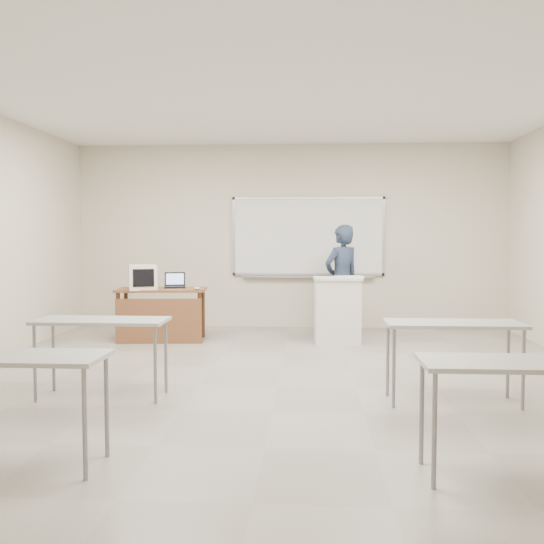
# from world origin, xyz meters

# --- Properties ---
(floor) EXTENTS (7.00, 8.00, 0.01)m
(floor) POSITION_xyz_m (0.00, 0.00, -0.01)
(floor) COLOR gray
(floor) RESTS_ON ground
(whiteboard) EXTENTS (2.48, 0.10, 1.31)m
(whiteboard) POSITION_xyz_m (0.30, 3.97, 1.48)
(whiteboard) COLOR white
(whiteboard) RESTS_ON floor
(student_desks) EXTENTS (4.40, 2.20, 0.73)m
(student_desks) POSITION_xyz_m (-0.00, -1.35, 0.67)
(student_desks) COLOR gray
(student_desks) RESTS_ON floor
(instructor_desk) EXTENTS (1.26, 0.63, 0.75)m
(instructor_desk) POSITION_xyz_m (-1.80, 2.49, 0.52)
(instructor_desk) COLOR brown
(instructor_desk) RESTS_ON floor
(podium) EXTENTS (0.66, 0.48, 0.92)m
(podium) POSITION_xyz_m (0.71, 2.57, 0.46)
(podium) COLOR white
(podium) RESTS_ON floor
(crt_monitor) EXTENTS (0.38, 0.43, 0.36)m
(crt_monitor) POSITION_xyz_m (-2.05, 2.48, 0.92)
(crt_monitor) COLOR beige
(crt_monitor) RESTS_ON instructor_desk
(laptop) EXTENTS (0.30, 0.28, 0.22)m
(laptop) POSITION_xyz_m (-1.63, 2.75, 0.80)
(laptop) COLOR black
(laptop) RESTS_ON instructor_desk
(mouse) EXTENTS (0.11, 0.08, 0.04)m
(mouse) POSITION_xyz_m (-1.25, 2.40, 0.77)
(mouse) COLOR #A6A7AD
(mouse) RESTS_ON instructor_desk
(keyboard) EXTENTS (0.44, 0.23, 0.02)m
(keyboard) POSITION_xyz_m (0.86, 2.45, 0.94)
(keyboard) COLOR beige
(keyboard) RESTS_ON podium
(presenter) EXTENTS (0.73, 0.69, 1.67)m
(presenter) POSITION_xyz_m (0.81, 3.26, 0.84)
(presenter) COLOR black
(presenter) RESTS_ON floor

